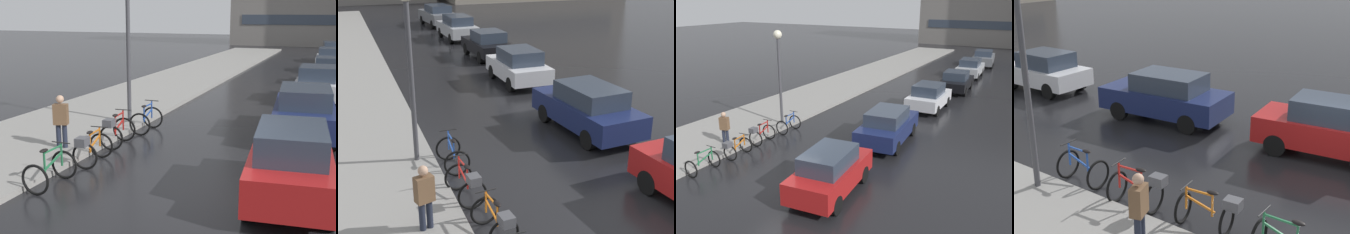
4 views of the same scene
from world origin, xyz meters
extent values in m
cube|color=gray|center=(-6.00, 10.00, 0.07)|extent=(4.80, 60.00, 0.14)
cylinder|color=black|center=(-3.23, -0.06, 0.93)|extent=(0.50, 0.03, 0.03)
torus|color=black|center=(-3.21, 1.80, 0.35)|extent=(0.71, 0.13, 0.71)
torus|color=black|center=(-3.12, 0.79, 0.35)|extent=(0.71, 0.13, 0.71)
cube|color=orange|center=(-3.15, 1.12, 0.61)|extent=(0.04, 0.04, 0.51)
cube|color=orange|center=(-3.20, 1.73, 0.62)|extent=(0.04, 0.04, 0.52)
cube|color=orange|center=(-3.18, 1.42, 0.83)|extent=(0.09, 0.61, 0.04)
cube|color=orange|center=(-3.17, 1.40, 0.56)|extent=(0.10, 0.69, 0.25)
ellipsoid|color=black|center=(-3.15, 1.12, 0.90)|extent=(0.16, 0.27, 0.07)
cylinder|color=black|center=(-3.20, 1.73, 0.90)|extent=(0.50, 0.08, 0.03)
cube|color=#4C4C51|center=(-3.10, 0.67, 0.77)|extent=(0.31, 0.36, 0.22)
torus|color=black|center=(-3.37, 3.55, 0.38)|extent=(0.76, 0.12, 0.75)
torus|color=black|center=(-3.29, 2.53, 0.38)|extent=(0.76, 0.12, 0.75)
cube|color=red|center=(-3.31, 2.86, 0.66)|extent=(0.04, 0.04, 0.57)
cube|color=red|center=(-3.36, 3.47, 0.69)|extent=(0.04, 0.04, 0.62)
cube|color=red|center=(-3.34, 3.17, 0.93)|extent=(0.09, 0.62, 0.04)
cube|color=red|center=(-3.34, 3.14, 0.60)|extent=(0.09, 0.70, 0.25)
ellipsoid|color=black|center=(-3.31, 2.86, 0.97)|extent=(0.16, 0.27, 0.07)
cylinder|color=black|center=(-3.36, 3.47, 1.02)|extent=(0.50, 0.07, 0.03)
cube|color=#4C4C51|center=(-3.28, 2.41, 0.84)|extent=(0.31, 0.36, 0.22)
torus|color=black|center=(-3.20, 5.40, 0.37)|extent=(0.75, 0.06, 0.75)
torus|color=black|center=(-3.20, 4.33, 0.37)|extent=(0.75, 0.06, 0.75)
cube|color=#234CA8|center=(-3.20, 4.68, 0.63)|extent=(0.04, 0.04, 0.50)
cube|color=#234CA8|center=(-3.20, 5.32, 0.67)|extent=(0.04, 0.04, 0.59)
cube|color=#234CA8|center=(-3.20, 5.00, 0.88)|extent=(0.04, 0.64, 0.04)
cube|color=#234CA8|center=(-3.20, 4.97, 0.58)|extent=(0.04, 0.73, 0.26)
ellipsoid|color=black|center=(-3.20, 4.68, 0.91)|extent=(0.14, 0.26, 0.07)
cylinder|color=black|center=(-3.20, 5.32, 0.98)|extent=(0.50, 0.03, 0.03)
cylinder|color=black|center=(1.13, 1.72, 0.32)|extent=(0.28, 0.66, 0.64)
cube|color=navy|center=(1.76, 6.10, 0.69)|extent=(2.25, 4.48, 0.74)
cube|color=#2D3847|center=(1.77, 5.93, 1.35)|extent=(1.73, 2.43, 0.58)
cylinder|color=black|center=(0.81, 7.36, 0.32)|extent=(0.28, 0.66, 0.64)
cylinder|color=black|center=(2.45, 7.51, 0.32)|extent=(0.28, 0.66, 0.64)
cylinder|color=black|center=(1.06, 4.69, 0.32)|extent=(0.28, 0.66, 0.64)
cylinder|color=black|center=(2.70, 4.85, 0.32)|extent=(0.28, 0.66, 0.64)
cube|color=silver|center=(1.74, 12.40, 0.66)|extent=(1.92, 3.80, 0.67)
cube|color=#2D3847|center=(1.74, 12.25, 1.30)|extent=(1.55, 2.07, 0.62)
cylinder|color=black|center=(0.90, 13.55, 0.32)|extent=(0.23, 0.64, 0.64)
cylinder|color=black|center=(2.55, 13.58, 0.32)|extent=(0.23, 0.64, 0.64)
cylinder|color=black|center=(0.94, 11.22, 0.32)|extent=(0.23, 0.64, 0.64)
cylinder|color=black|center=(2.59, 11.25, 0.32)|extent=(0.23, 0.64, 0.64)
cube|color=black|center=(2.03, 17.90, 0.63)|extent=(2.07, 3.98, 0.62)
cube|color=#2D3847|center=(2.04, 17.74, 1.23)|extent=(1.63, 1.90, 0.58)
cylinder|color=black|center=(1.13, 19.06, 0.32)|extent=(0.25, 0.65, 0.64)
cylinder|color=black|center=(2.82, 19.14, 0.32)|extent=(0.25, 0.65, 0.64)
cylinder|color=black|center=(1.24, 16.65, 0.32)|extent=(0.25, 0.65, 0.64)
cylinder|color=black|center=(2.93, 16.73, 0.32)|extent=(0.25, 0.65, 0.64)
cube|color=#B2B5BA|center=(1.78, 23.76, 0.67)|extent=(1.98, 4.17, 0.70)
cube|color=#2D3847|center=(1.79, 23.59, 1.31)|extent=(1.58, 2.32, 0.58)
cylinder|color=black|center=(0.93, 24.99, 0.32)|extent=(0.25, 0.65, 0.64)
cylinder|color=black|center=(2.53, 25.06, 0.32)|extent=(0.25, 0.65, 0.64)
cylinder|color=black|center=(1.03, 22.45, 0.32)|extent=(0.25, 0.65, 0.64)
cylinder|color=black|center=(2.64, 22.52, 0.32)|extent=(0.25, 0.65, 0.64)
cube|color=slate|center=(1.77, 29.91, 0.70)|extent=(2.33, 4.56, 0.75)
cube|color=#2D3847|center=(1.79, 29.73, 1.34)|extent=(1.77, 2.36, 0.53)
cylinder|color=black|center=(0.79, 31.17, 0.32)|extent=(0.28, 0.66, 0.64)
cylinder|color=black|center=(2.47, 31.35, 0.32)|extent=(0.28, 0.66, 0.64)
cylinder|color=black|center=(1.06, 28.47, 0.32)|extent=(0.28, 0.66, 0.64)
cylinder|color=black|center=(2.75, 28.64, 0.32)|extent=(0.28, 0.66, 0.64)
cylinder|color=#1E2333|center=(-4.61, 1.85, 0.41)|extent=(0.14, 0.14, 0.82)
cylinder|color=#1E2333|center=(-4.44, 1.90, 0.41)|extent=(0.14, 0.14, 0.82)
cube|color=brown|center=(-4.52, 1.88, 1.11)|extent=(0.45, 0.35, 0.59)
sphere|color=tan|center=(-4.52, 1.88, 1.54)|extent=(0.22, 0.22, 0.22)
cylinder|color=#424247|center=(-4.11, 5.46, 2.32)|extent=(0.14, 0.14, 4.65)
camera|label=1|loc=(2.96, -9.03, 3.96)|focal=50.00mm
camera|label=2|loc=(-5.88, -6.95, 5.97)|focal=50.00mm
camera|label=3|loc=(8.26, -9.40, 6.61)|focal=40.00mm
camera|label=4|loc=(-10.26, -3.23, 5.46)|focal=50.00mm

